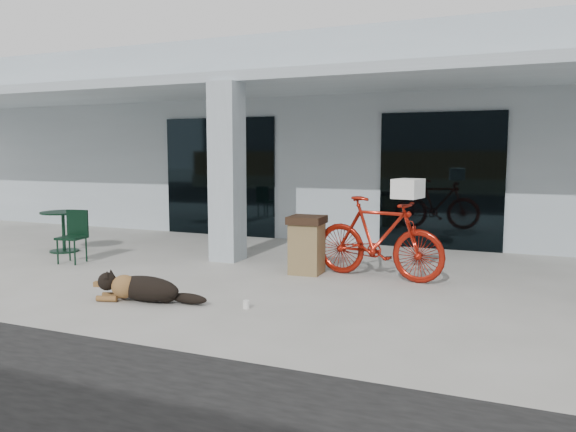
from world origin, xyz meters
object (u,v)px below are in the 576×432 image
at_px(cafe_chair_near, 72,237).
at_px(bicycle, 378,238).
at_px(cafe_table_near, 64,232).
at_px(dog, 146,287).
at_px(trash_receptacle, 307,245).

bearing_deg(cafe_chair_near, bicycle, 0.78).
xyz_separation_m(cafe_table_near, cafe_chair_near, (0.97, -0.80, 0.07)).
height_order(dog, cafe_table_near, cafe_table_near).
distance_m(cafe_chair_near, trash_receptacle, 4.13).
relative_size(cafe_chair_near, trash_receptacle, 1.00).
distance_m(bicycle, dog, 3.50).
distance_m(dog, cafe_table_near, 4.44).
height_order(cafe_chair_near, trash_receptacle, trash_receptacle).
height_order(cafe_table_near, cafe_chair_near, cafe_chair_near).
bearing_deg(trash_receptacle, cafe_table_near, 180.00).
height_order(bicycle, dog, bicycle).
distance_m(dog, cafe_chair_near, 3.20).
relative_size(cafe_table_near, trash_receptacle, 0.91).
bearing_deg(cafe_chair_near, cafe_table_near, 131.56).
distance_m(bicycle, cafe_chair_near, 5.26).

